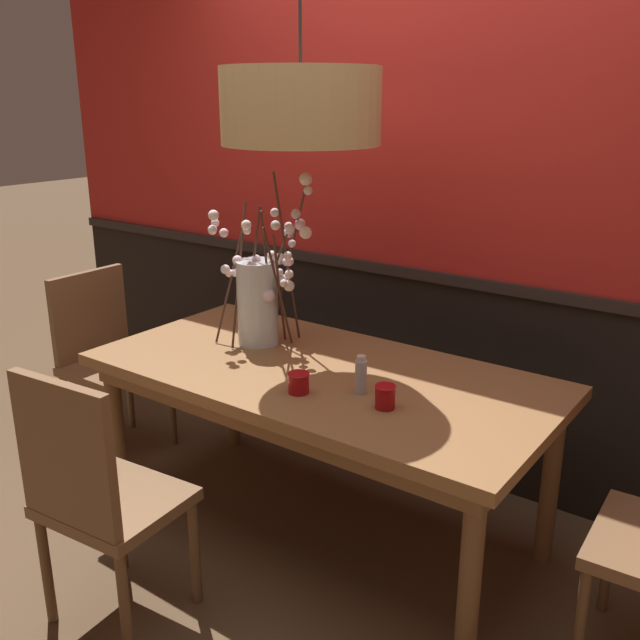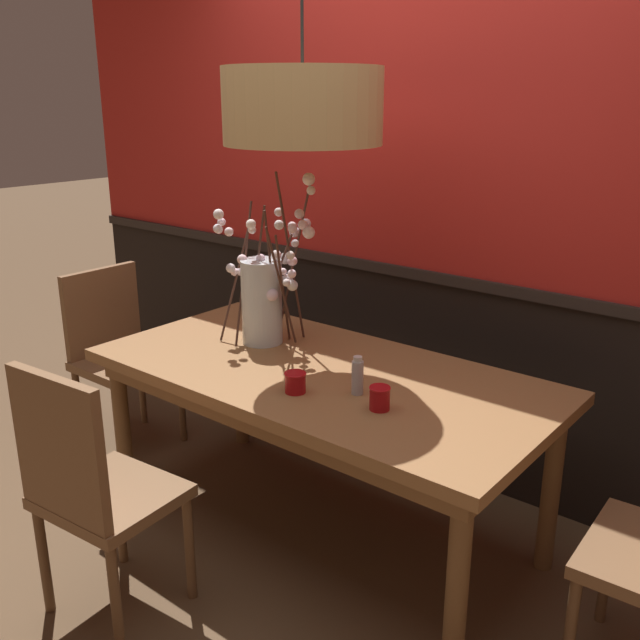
% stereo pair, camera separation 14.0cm
% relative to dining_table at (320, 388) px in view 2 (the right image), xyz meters
% --- Properties ---
extents(ground_plane, '(24.00, 24.00, 0.00)m').
position_rel_dining_table_xyz_m(ground_plane, '(0.00, 0.00, -0.66)').
color(ground_plane, brown).
extents(back_wall, '(4.82, 0.14, 2.64)m').
position_rel_dining_table_xyz_m(back_wall, '(0.00, 0.81, 0.66)').
color(back_wall, black).
rests_on(back_wall, ground).
extents(dining_table, '(1.85, 0.92, 0.74)m').
position_rel_dining_table_xyz_m(dining_table, '(0.00, 0.00, 0.00)').
color(dining_table, olive).
rests_on(dining_table, ground).
extents(chair_near_side_left, '(0.47, 0.44, 0.96)m').
position_rel_dining_table_xyz_m(chair_near_side_left, '(-0.27, -0.89, -0.13)').
color(chair_near_side_left, brown).
rests_on(chair_near_side_left, ground).
extents(chair_far_side_left, '(0.41, 0.38, 0.94)m').
position_rel_dining_table_xyz_m(chair_far_side_left, '(-0.27, 0.88, -0.13)').
color(chair_far_side_left, brown).
rests_on(chair_far_side_left, ground).
extents(chair_head_west_end, '(0.40, 0.46, 0.93)m').
position_rel_dining_table_xyz_m(chair_head_west_end, '(-1.33, -0.03, -0.12)').
color(chair_head_west_end, brown).
rests_on(chair_head_west_end, ground).
extents(vase_with_blossoms, '(0.51, 0.38, 0.75)m').
position_rel_dining_table_xyz_m(vase_with_blossoms, '(-0.39, 0.10, 0.29)').
color(vase_with_blossoms, silver).
rests_on(vase_with_blossoms, dining_table).
extents(candle_holder_nearer_center, '(0.08, 0.08, 0.08)m').
position_rel_dining_table_xyz_m(candle_holder_nearer_center, '(0.39, -0.16, 0.13)').
color(candle_holder_nearer_center, '#9E0F14').
rests_on(candle_holder_nearer_center, dining_table).
extents(candle_holder_nearer_edge, '(0.08, 0.08, 0.08)m').
position_rel_dining_table_xyz_m(candle_holder_nearer_edge, '(0.07, -0.23, 0.12)').
color(candle_holder_nearer_edge, '#9E0F14').
rests_on(candle_holder_nearer_edge, dining_table).
extents(condiment_bottle, '(0.04, 0.04, 0.14)m').
position_rel_dining_table_xyz_m(condiment_bottle, '(0.26, -0.10, 0.15)').
color(condiment_bottle, '#ADADB2').
rests_on(condiment_bottle, dining_table).
extents(pendant_lamp, '(0.60, 0.60, 1.05)m').
position_rel_dining_table_xyz_m(pendant_lamp, '(-0.13, 0.06, 1.08)').
color(pendant_lamp, tan).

